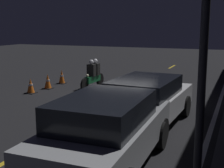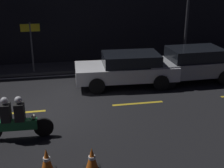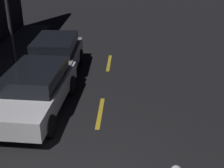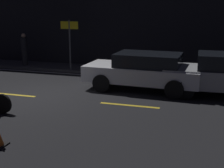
{
  "view_description": "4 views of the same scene",
  "coord_description": "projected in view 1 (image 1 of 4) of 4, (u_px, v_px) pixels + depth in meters",
  "views": [
    {
      "loc": [
        12.21,
        4.6,
        2.94
      ],
      "look_at": [
        1.94,
        0.3,
        0.84
      ],
      "focal_mm": 50.0,
      "sensor_mm": 36.0,
      "label": 1
    },
    {
      "loc": [
        0.47,
        -10.65,
        4.92
      ],
      "look_at": [
        2.42,
        -0.36,
        1.01
      ],
      "focal_mm": 50.0,
      "sensor_mm": 36.0,
      "label": 2
    },
    {
      "loc": [
        -5.31,
        -0.89,
        5.22
      ],
      "look_at": [
        3.05,
        -0.42,
        1.27
      ],
      "focal_mm": 50.0,
      "sensor_mm": 36.0,
      "label": 3
    },
    {
      "loc": [
        5.76,
        -9.54,
        3.2
      ],
      "look_at": [
        2.99,
        -0.29,
        0.76
      ],
      "focal_mm": 50.0,
      "sensor_mm": 36.0,
      "label": 4
    }
  ],
  "objects": [
    {
      "name": "traffic_cone_far",
      "position": [
        31.0,
        86.0,
        13.65
      ],
      "size": [
        0.43,
        0.43,
        0.65
      ],
      "color": "black",
      "rests_on": "ground"
    },
    {
      "name": "lane_dash_d",
      "position": [
        85.0,
        116.0,
        10.19
      ],
      "size": [
        2.0,
        0.14,
        0.01
      ],
      "color": "gold",
      "rests_on": "ground"
    },
    {
      "name": "lane_dash_c",
      "position": [
        131.0,
        90.0,
        14.27
      ],
      "size": [
        2.0,
        0.14,
        0.01
      ],
      "color": "gold",
      "rests_on": "ground"
    },
    {
      "name": "lane_solid_kerb",
      "position": [
        219.0,
        104.0,
        11.87
      ],
      "size": [
        25.2,
        0.14,
        0.01
      ],
      "color": "silver",
      "rests_on": "ground"
    },
    {
      "name": "traffic_cone_near",
      "position": [
        62.0,
        77.0,
        15.93
      ],
      "size": [
        0.4,
        0.4,
        0.71
      ],
      "color": "black",
      "rests_on": "ground"
    },
    {
      "name": "street_lamp",
      "position": [
        206.0,
        6.0,
        4.85
      ],
      "size": [
        0.28,
        0.28,
        5.76
      ],
      "color": "#333338",
      "rests_on": "ground"
    },
    {
      "name": "lane_dash_b",
      "position": [
        156.0,
        76.0,
        18.35
      ],
      "size": [
        2.0,
        0.14,
        0.01
      ],
      "color": "gold",
      "rests_on": "ground"
    },
    {
      "name": "traffic_cone_mid",
      "position": [
        48.0,
        82.0,
        14.64
      ],
      "size": [
        0.43,
        0.43,
        0.69
      ],
      "color": "black",
      "rests_on": "ground"
    },
    {
      "name": "lane_dash_a",
      "position": [
        172.0,
        67.0,
        22.43
      ],
      "size": [
        2.0,
        0.14,
        0.01
      ],
      "color": "gold",
      "rests_on": "ground"
    },
    {
      "name": "ground_plane",
      "position": [
        123.0,
        95.0,
        13.36
      ],
      "size": [
        56.0,
        56.0,
        0.0
      ],
      "primitive_type": "plane",
      "color": "black"
    },
    {
      "name": "sedan_white",
      "position": [
        147.0,
        100.0,
        9.19
      ],
      "size": [
        4.5,
        2.07,
        1.44
      ],
      "rotation": [
        0.0,
        0.0,
        3.09
      ],
      "color": "silver",
      "rests_on": "ground"
    },
    {
      "name": "hatchback_silver",
      "position": [
        107.0,
        129.0,
        6.46
      ],
      "size": [
        4.32,
        1.97,
        1.53
      ],
      "rotation": [
        0.0,
        0.0,
        3.16
      ],
      "color": "#9EA0A5",
      "rests_on": "ground"
    },
    {
      "name": "motorcycle",
      "position": [
        93.0,
        75.0,
        14.7
      ],
      "size": [
        2.14,
        0.39,
        1.37
      ],
      "rotation": [
        0.0,
        0.0,
        -0.04
      ],
      "color": "black",
      "rests_on": "ground"
    }
  ]
}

